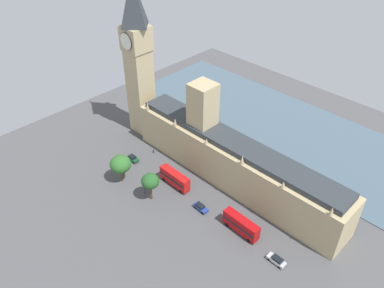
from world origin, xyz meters
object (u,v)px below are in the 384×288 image
(parliament_building, at_px, (231,158))
(double_decker_bus_near_tower, at_px, (241,225))
(plane_tree_opposite_hall, at_px, (150,181))
(street_lamp_corner, at_px, (144,182))
(pedestrian_leading, at_px, (154,151))
(car_blue_far_end, at_px, (201,207))
(car_dark_green_midblock, at_px, (133,158))
(plane_tree_trailing, at_px, (120,164))
(double_decker_bus_by_river_gate, at_px, (175,178))
(car_silver_kerbside, at_px, (277,260))
(clock_tower, at_px, (138,57))

(parliament_building, distance_m, double_decker_bus_near_tower, 21.41)
(double_decker_bus_near_tower, bearing_deg, plane_tree_opposite_hall, -70.29)
(double_decker_bus_near_tower, xyz_separation_m, street_lamp_corner, (8.41, -28.50, 1.88))
(pedestrian_leading, bearing_deg, car_blue_far_end, -8.86)
(car_blue_far_end, xyz_separation_m, street_lamp_corner, (6.78, -15.71, 3.63))
(car_dark_green_midblock, bearing_deg, double_decker_bus_near_tower, 92.90)
(double_decker_bus_near_tower, relative_size, plane_tree_trailing, 1.17)
(parliament_building, distance_m, pedestrian_leading, 28.09)
(pedestrian_leading, bearing_deg, plane_tree_opposite_hall, -36.14)
(double_decker_bus_by_river_gate, distance_m, car_silver_kerbside, 37.34)
(parliament_building, bearing_deg, pedestrian_leading, -73.36)
(car_silver_kerbside, bearing_deg, double_decker_bus_by_river_gate, 89.06)
(car_silver_kerbside, xyz_separation_m, pedestrian_leading, (-7.42, -53.69, -0.21))
(car_dark_green_midblock, height_order, street_lamp_corner, street_lamp_corner)
(car_silver_kerbside, bearing_deg, plane_tree_trailing, 100.88)
(car_blue_far_end, bearing_deg, parliament_building, -166.81)
(car_dark_green_midblock, bearing_deg, plane_tree_opposite_hall, 69.19)
(double_decker_bus_by_river_gate, bearing_deg, car_blue_far_end, 81.80)
(plane_tree_opposite_hall, bearing_deg, double_decker_bus_by_river_gate, 176.42)
(car_blue_far_end, distance_m, street_lamp_corner, 17.49)
(double_decker_bus_by_river_gate, xyz_separation_m, pedestrian_leading, (-5.76, -16.42, -1.96))
(double_decker_bus_near_tower, bearing_deg, car_dark_green_midblock, -86.67)
(double_decker_bus_near_tower, relative_size, plane_tree_opposite_hall, 1.20)
(parliament_building, height_order, car_dark_green_midblock, parliament_building)
(clock_tower, bearing_deg, car_blue_far_end, 70.84)
(parliament_building, height_order, double_decker_bus_by_river_gate, parliament_building)
(car_dark_green_midblock, relative_size, pedestrian_leading, 2.79)
(car_dark_green_midblock, relative_size, street_lamp_corner, 0.65)
(parliament_building, bearing_deg, plane_tree_opposite_hall, -24.55)
(car_silver_kerbside, height_order, street_lamp_corner, street_lamp_corner)
(car_dark_green_midblock, height_order, car_silver_kerbside, same)
(plane_tree_opposite_hall, bearing_deg, car_blue_far_end, 117.70)
(car_silver_kerbside, relative_size, plane_tree_opposite_hall, 0.54)
(car_blue_far_end, distance_m, plane_tree_trailing, 26.72)
(double_decker_bus_by_river_gate, height_order, car_blue_far_end, double_decker_bus_by_river_gate)
(double_decker_bus_near_tower, bearing_deg, plane_tree_trailing, -74.20)
(parliament_building, distance_m, clock_tower, 44.06)
(clock_tower, xyz_separation_m, double_decker_bus_by_river_gate, (12.74, 29.83, -24.91))
(car_dark_green_midblock, bearing_deg, street_lamp_corner, 65.33)
(pedestrian_leading, bearing_deg, clock_tower, 158.57)
(car_silver_kerbside, height_order, plane_tree_trailing, plane_tree_trailing)
(clock_tower, relative_size, street_lamp_corner, 8.20)
(clock_tower, height_order, car_blue_far_end, clock_tower)
(clock_tower, height_order, double_decker_bus_near_tower, clock_tower)
(clock_tower, xyz_separation_m, pedestrian_leading, (6.98, 13.41, -26.86))
(double_decker_bus_near_tower, xyz_separation_m, plane_tree_opposite_hall, (8.38, -25.63, 3.98))
(pedestrian_leading, bearing_deg, car_silver_kerbside, -1.80)
(car_dark_green_midblock, xyz_separation_m, double_decker_bus_near_tower, (-1.30, 43.18, 1.75))
(double_decker_bus_by_river_gate, relative_size, car_blue_far_end, 2.28)
(plane_tree_trailing, bearing_deg, car_silver_kerbside, 99.28)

